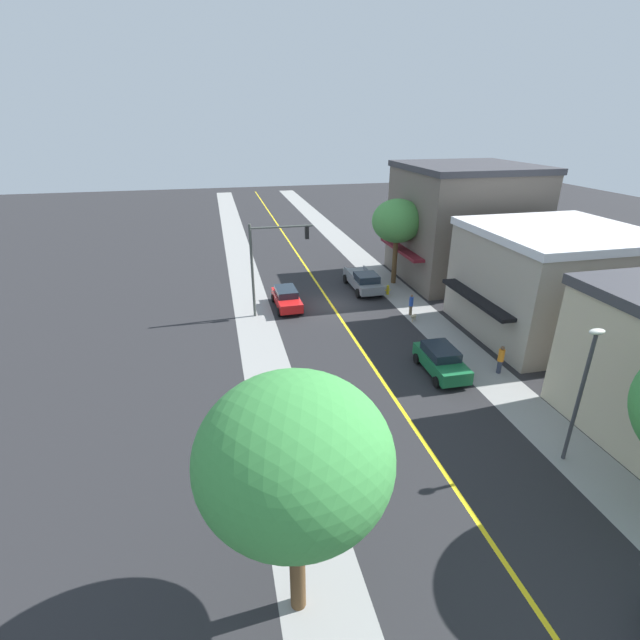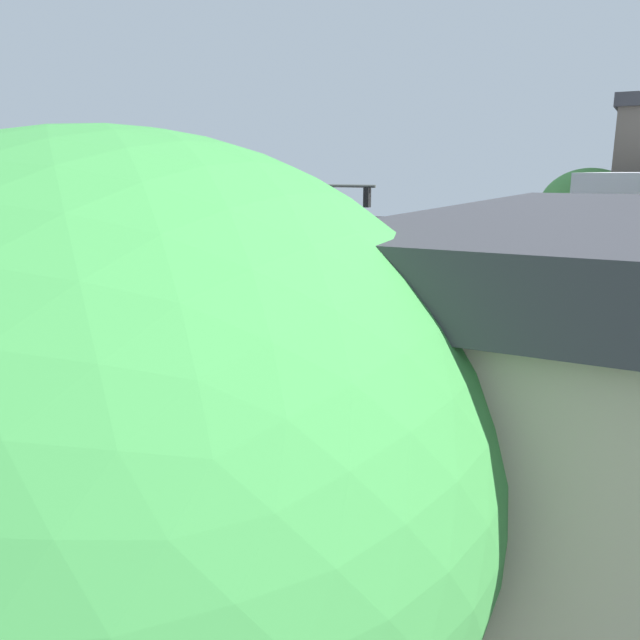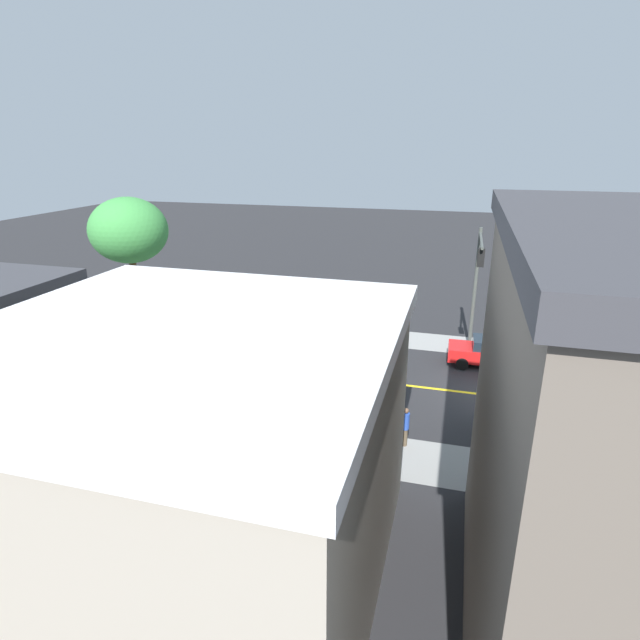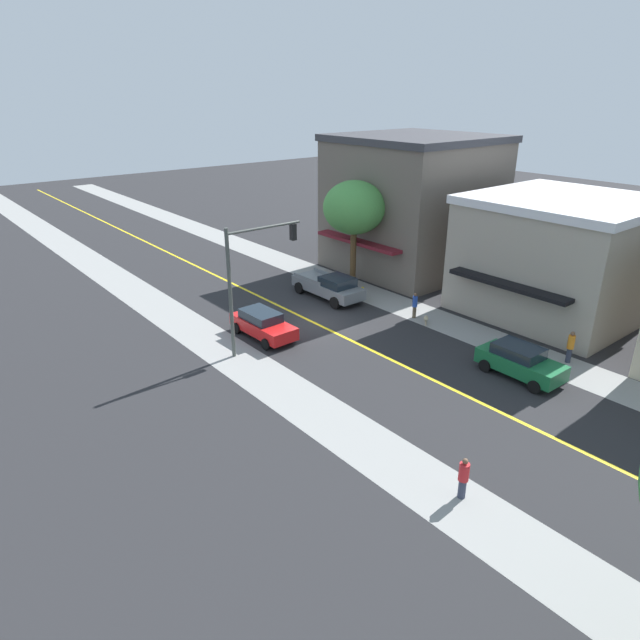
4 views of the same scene
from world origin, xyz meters
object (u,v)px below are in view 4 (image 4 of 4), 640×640
Objects in this scene: pedestrian_blue_shirt at (415,305)px; pedestrian_orange_shirt at (570,346)px; grey_pickup_truck at (329,286)px; pedestrian_red_shirt at (463,477)px; small_dog at (426,319)px; green_sedan_left_curb at (520,361)px; street_tree_right_corner at (354,208)px; red_sedan_right_curb at (263,324)px; fire_hydrant at (362,293)px; parking_meter at (414,305)px; traffic_light_mast at (250,268)px.

pedestrian_orange_shirt is at bearing -114.50° from pedestrian_blue_shirt.
grey_pickup_truck is 3.46× the size of pedestrian_red_shirt.
pedestrian_blue_shirt is 1.31m from small_dog.
green_sedan_left_curb is 6.12× the size of small_dog.
street_tree_right_corner reaches higher than pedestrian_red_shirt.
small_dog is (0.27, 1.18, -0.49)m from pedestrian_blue_shirt.
red_sedan_right_curb is 0.80× the size of grey_pickup_truck.
green_sedan_left_curb is 0.75× the size of grey_pickup_truck.
pedestrian_red_shirt reaches higher than fire_hydrant.
pedestrian_red_shirt reaches higher than green_sedan_left_curb.
parking_meter is 9.43m from pedestrian_orange_shirt.
parking_meter is 0.23× the size of grey_pickup_truck.
street_tree_right_corner is at bearing 44.38° from pedestrian_blue_shirt.
pedestrian_blue_shirt is at bearing 156.91° from parking_meter.
traffic_light_mast is (11.72, 4.86, -0.92)m from street_tree_right_corner.
small_dog is (-9.99, 3.64, -4.27)m from traffic_light_mast.
red_sedan_right_curb is at bearing -59.72° from pedestrian_red_shirt.
grey_pickup_truck is at bearing -78.64° from pedestrian_red_shirt.
green_sedan_left_curb is 2.61× the size of pedestrian_red_shirt.
pedestrian_orange_shirt reaches higher than green_sedan_left_curb.
green_sedan_left_curb is (3.21, 15.77, -4.74)m from street_tree_right_corner.
fire_hydrant is at bearing -133.50° from small_dog.
fire_hydrant is 20.22m from pedestrian_red_shirt.
traffic_light_mast is at bearing -61.79° from small_dog.
street_tree_right_corner is 1.07× the size of traffic_light_mast.
green_sedan_left_curb is 2.58× the size of pedestrian_blue_shirt.
traffic_light_mast is at bearing 22.51° from street_tree_right_corner.
street_tree_right_corner is 23.80m from pedestrian_red_shirt.
pedestrian_red_shirt is at bearing 3.55° from small_dog.
traffic_light_mast is at bearing 132.19° from pedestrian_blue_shirt.
grey_pickup_truck reaches higher than green_sedan_left_curb.
red_sedan_right_curb is at bearing 19.77° from street_tree_right_corner.
fire_hydrant is 0.19× the size of red_sedan_right_curb.
fire_hydrant is 0.47× the size of pedestrian_orange_shirt.
traffic_light_mast is 10.10× the size of small_dog.
grey_pickup_truck is (0.08, -14.51, 0.04)m from green_sedan_left_curb.
red_sedan_right_curb is at bearing -70.87° from grey_pickup_truck.
grey_pickup_truck reaches higher than small_dog.
fire_hydrant is 0.65× the size of parking_meter.
traffic_light_mast reaches higher than pedestrian_red_shirt.
small_dog is at bearing 12.14° from grey_pickup_truck.
red_sedan_right_curb reaches higher than fire_hydrant.
grey_pickup_truck reaches higher than fire_hydrant.
grey_pickup_truck is 6.32m from pedestrian_blue_shirt.
traffic_light_mast is at bearing -13.41° from parking_meter.
pedestrian_blue_shirt is (-0.06, 0.03, 0.03)m from parking_meter.
street_tree_right_corner is at bearing -101.77° from parking_meter.
pedestrian_blue_shirt is at bearing -145.29° from pedestrian_orange_shirt.
grey_pickup_truck reaches higher than pedestrian_red_shirt.
grey_pickup_truck is 3.20× the size of pedestrian_orange_shirt.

